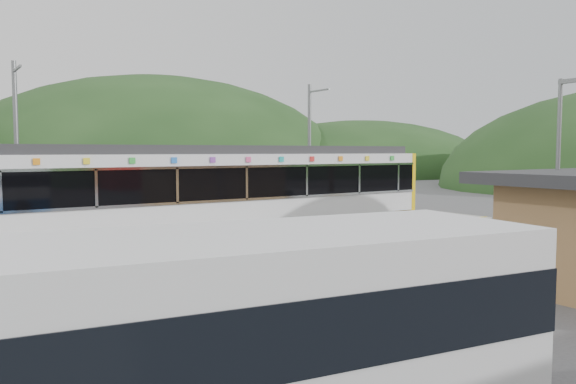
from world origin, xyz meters
TOP-DOWN VIEW (x-y plane):
  - ground at (0.00, 0.00)m, footprint 120.00×120.00m
  - hills at (6.19, 5.29)m, footprint 146.00×149.00m
  - platform at (0.00, 3.30)m, footprint 26.00×3.20m
  - yellow_line at (0.00, 2.00)m, footprint 26.00×0.10m
  - train at (0.46, 6.00)m, footprint 20.44×3.01m
  - catenary_mast_west at (-7.00, 8.56)m, footprint 0.18×1.80m
  - catenary_mast_east at (7.00, 8.56)m, footprint 0.18×1.80m
  - lamp_post at (5.13, -6.43)m, footprint 0.36×1.00m

SIDE VIEW (x-z plane):
  - ground at x=0.00m, z-range 0.00..0.00m
  - hills at x=6.19m, z-range -13.00..13.00m
  - platform at x=0.00m, z-range 0.00..0.30m
  - yellow_line at x=0.00m, z-range 0.30..0.31m
  - train at x=0.46m, z-range 0.19..3.93m
  - lamp_post at x=5.13m, z-range 0.55..6.13m
  - catenary_mast_west at x=-7.00m, z-range 0.15..7.15m
  - catenary_mast_east at x=7.00m, z-range 0.15..7.15m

